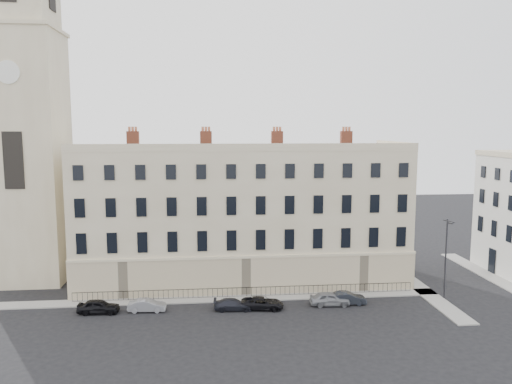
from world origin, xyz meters
TOP-DOWN VIEW (x-y plane):
  - ground at (0.00, 0.00)m, footprint 160.00×160.00m
  - terrace at (-5.97, 11.97)m, footprint 36.22×12.22m
  - church_tower at (-30.00, 14.00)m, footprint 8.00×8.13m
  - pavement_terrace at (-10.00, 5.00)m, footprint 48.00×2.00m
  - pavement_east_return at (13.00, 8.00)m, footprint 2.00×24.00m
  - pavement_adjacent at (23.00, 10.00)m, footprint 2.00×20.00m
  - railings at (-6.00, 5.40)m, footprint 35.00×0.04m
  - car_a at (-20.26, 2.27)m, footprint 3.96×1.76m
  - car_b at (-15.77, 2.32)m, footprint 3.64×1.43m
  - car_c at (-7.56, 1.88)m, footprint 3.85×1.76m
  - car_d at (-4.76, 1.91)m, footprint 4.38×2.51m
  - car_e at (1.96, 2.20)m, footprint 4.05×1.81m
  - car_f at (3.75, 2.37)m, footprint 3.81×1.53m
  - streetlamp at (14.01, 2.84)m, footprint 0.63×1.76m

SIDE VIEW (x-z plane):
  - ground at x=0.00m, z-range 0.00..0.00m
  - pavement_terrace at x=-10.00m, z-range 0.00..0.12m
  - pavement_east_return at x=13.00m, z-range 0.00..0.12m
  - pavement_adjacent at x=23.00m, z-range 0.00..0.12m
  - car_c at x=-7.56m, z-range 0.00..1.09m
  - railings at x=-6.00m, z-range 0.07..1.03m
  - car_d at x=-4.76m, z-range 0.00..1.15m
  - car_b at x=-15.77m, z-range 0.00..1.18m
  - car_f at x=3.75m, z-range 0.00..1.23m
  - car_a at x=-20.26m, z-range 0.00..1.33m
  - car_e at x=1.96m, z-range 0.00..1.35m
  - streetlamp at x=14.01m, z-range 0.45..8.76m
  - terrace at x=-5.97m, z-range -1.00..16.00m
  - church_tower at x=-30.00m, z-range -3.34..40.66m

